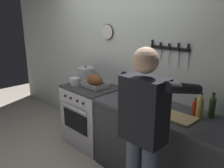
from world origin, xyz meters
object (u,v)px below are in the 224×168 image
bottle_dish_soap (133,87)px  bottle_hot_sauce (195,108)px  stock_pot (86,74)px  roasting_pan (95,81)px  bottle_vinegar (154,92)px  bottle_olive_oil (212,107)px  bottle_wine_red (136,85)px  person_cook (144,129)px  stove (92,115)px  bottle_cooking_oil (200,108)px  cutting_board (177,117)px  saucepan (75,82)px

bottle_dish_soap → bottle_hot_sauce: size_ratio=1.14×
stock_pot → bottle_dish_soap: 0.90m
roasting_pan → bottle_hot_sauce: 1.46m
bottle_vinegar → stock_pot: bearing=-176.0°
bottle_olive_oil → bottle_wine_red: (-0.97, -0.03, 0.03)m
person_cook → bottle_olive_oil: 0.81m
stove → person_cook: (1.42, -0.58, 0.50)m
roasting_pan → bottle_wine_red: size_ratio=1.09×
stove → stock_pot: 0.63m
person_cook → bottle_cooking_oil: size_ratio=6.05×
person_cook → bottle_vinegar: bearing=27.7°
bottle_olive_oil → bottle_wine_red: 0.97m
person_cook → cutting_board: person_cook is taller
cutting_board → bottle_vinegar: 0.57m
stove → roasting_pan: bearing=15.9°
person_cook → bottle_olive_oil: size_ratio=6.36×
bottle_olive_oil → bottle_hot_sauce: size_ratio=1.42×
bottle_cooking_oil → bottle_hot_sauce: bottle_cooking_oil is taller
saucepan → bottle_olive_oil: size_ratio=0.59×
person_cook → cutting_board: 0.50m
bottle_vinegar → bottle_cooking_oil: 0.66m
saucepan → cutting_board: saucepan is taller
saucepan → bottle_dish_soap: 0.89m
bottle_vinegar → bottle_dish_soap: size_ratio=1.06×
bottle_wine_red → bottle_hot_sauce: 0.83m
stove → roasting_pan: roasting_pan is taller
person_cook → bottle_wine_red: bearing=41.3°
saucepan → bottle_vinegar: 1.21m
bottle_olive_oil → bottle_wine_red: bottle_wine_red is taller
stove → saucepan: saucepan is taller
saucepan → person_cook: bearing=-15.2°
bottle_vinegar → stove: bearing=-167.9°
saucepan → stock_pot: bearing=105.2°
cutting_board → stove: bearing=176.8°
bottle_wine_red → person_cook: bearing=-45.6°
stock_pot → stove: bearing=-23.0°
stove → saucepan: (-0.21, -0.14, 0.51)m
person_cook → stock_pot: size_ratio=6.87×
roasting_pan → bottle_hot_sauce: bearing=4.2°
bottle_cooking_oil → cutting_board: bearing=-136.1°
stove → bottle_cooking_oil: bottle_cooking_oil is taller
roasting_pan → cutting_board: (1.37, -0.10, -0.08)m
saucepan → bottle_dish_soap: bottle_dish_soap is taller
bottle_vinegar → bottle_hot_sauce: (0.57, -0.08, -0.02)m
stock_pot → bottle_hot_sauce: stock_pot is taller
roasting_pan → stock_pot: bearing=163.4°
bottle_vinegar → bottle_hot_sauce: size_ratio=1.20×
bottle_wine_red → bottle_cooking_oil: bearing=-5.7°
cutting_board → bottle_wine_red: bottle_wine_red is taller
stove → bottle_cooking_oil: bearing=2.6°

